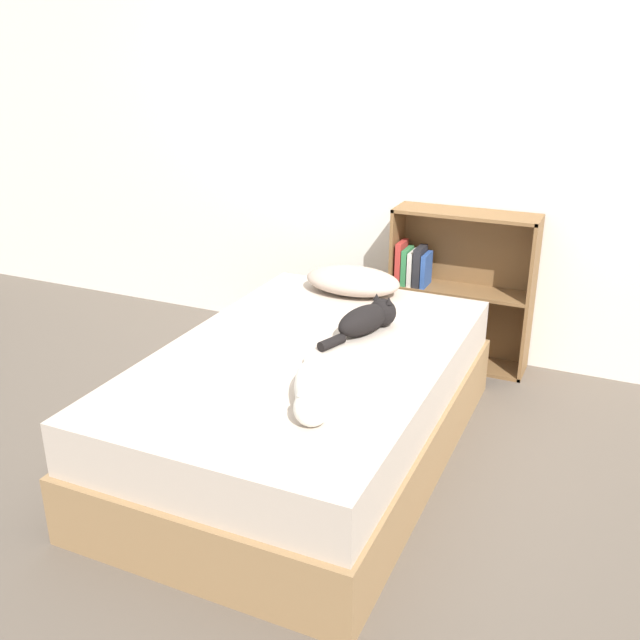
% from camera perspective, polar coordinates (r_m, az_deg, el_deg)
% --- Properties ---
extents(ground_plane, '(8.00, 8.00, 0.00)m').
position_cam_1_polar(ground_plane, '(3.55, -1.05, -10.56)').
color(ground_plane, brown).
extents(wall_back, '(8.00, 0.06, 2.50)m').
position_cam_1_polar(wall_back, '(4.44, 7.33, 13.24)').
color(wall_back, white).
rests_on(wall_back, ground_plane).
extents(bed, '(1.30, 2.07, 0.54)m').
position_cam_1_polar(bed, '(3.41, -1.08, -6.76)').
color(bed, '#99754C').
rests_on(bed, ground_plane).
extents(pillow, '(0.55, 0.34, 0.15)m').
position_cam_1_polar(pillow, '(4.02, 2.63, 3.16)').
color(pillow, '#B29E8E').
rests_on(pillow, bed).
extents(cat_light, '(0.33, 0.56, 0.16)m').
position_cam_1_polar(cat_light, '(2.79, -0.73, -5.74)').
color(cat_light, white).
rests_on(cat_light, bed).
extents(cat_dark, '(0.24, 0.50, 0.16)m').
position_cam_1_polar(cat_dark, '(3.49, 3.88, 0.12)').
color(cat_dark, black).
rests_on(cat_dark, bed).
extents(bookshelf, '(0.84, 0.26, 0.95)m').
position_cam_1_polar(bookshelf, '(4.40, 10.85, 2.80)').
color(bookshelf, brown).
rests_on(bookshelf, ground_plane).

